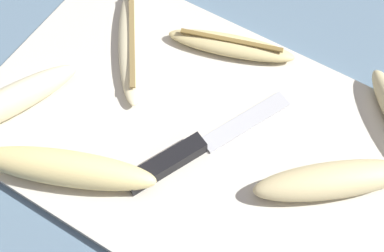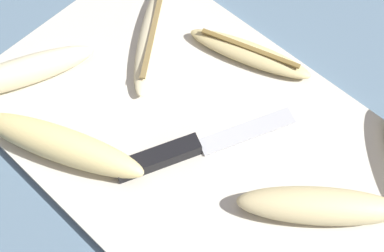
{
  "view_description": "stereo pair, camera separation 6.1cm",
  "coord_description": "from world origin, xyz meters",
  "views": [
    {
      "loc": [
        0.16,
        -0.26,
        0.55
      ],
      "look_at": [
        0.0,
        0.0,
        0.02
      ],
      "focal_mm": 50.0,
      "sensor_mm": 36.0,
      "label": 1
    },
    {
      "loc": [
        0.21,
        -0.22,
        0.55
      ],
      "look_at": [
        0.0,
        0.0,
        0.02
      ],
      "focal_mm": 50.0,
      "sensor_mm": 36.0,
      "label": 2
    }
  ],
  "objects": [
    {
      "name": "banana_golden_short",
      "position": [
        -0.09,
        -0.12,
        0.03
      ],
      "size": [
        0.2,
        0.11,
        0.04
      ],
      "rotation": [
        0.0,
        0.0,
        1.96
      ],
      "color": "#EDD689",
      "rests_on": "cutting_board"
    },
    {
      "name": "knife",
      "position": [
        0.01,
        -0.04,
        0.02
      ],
      "size": [
        0.11,
        0.2,
        0.02
      ],
      "rotation": [
        0.0,
        0.0,
        -0.43
      ],
      "color": "black",
      "rests_on": "cutting_board"
    },
    {
      "name": "banana_ripe_center",
      "position": [
        0.16,
        0.02,
        0.03
      ],
      "size": [
        0.16,
        0.14,
        0.03
      ],
      "rotation": [
        0.0,
        0.0,
        5.41
      ],
      "color": "beige",
      "rests_on": "cutting_board"
    },
    {
      "name": "banana_bright_far",
      "position": [
        -0.2,
        -0.09,
        0.03
      ],
      "size": [
        0.11,
        0.18,
        0.04
      ],
      "rotation": [
        0.0,
        0.0,
        5.86
      ],
      "color": "beige",
      "rests_on": "cutting_board"
    },
    {
      "name": "ground_plane",
      "position": [
        0.0,
        0.0,
        0.0
      ],
      "size": [
        4.0,
        4.0,
        0.0
      ],
      "primitive_type": "plane",
      "color": "slate"
    },
    {
      "name": "banana_pale_long",
      "position": [
        -0.13,
        0.06,
        0.02
      ],
      "size": [
        0.14,
        0.18,
        0.02
      ],
      "rotation": [
        0.0,
        0.0,
        0.62
      ],
      "color": "beige",
      "rests_on": "cutting_board"
    },
    {
      "name": "cutting_board",
      "position": [
        0.0,
        0.0,
        0.01
      ],
      "size": [
        0.5,
        0.33,
        0.01
      ],
      "color": "beige",
      "rests_on": "ground_plane"
    },
    {
      "name": "banana_spotted_left",
      "position": [
        -0.02,
        0.12,
        0.02
      ],
      "size": [
        0.16,
        0.08,
        0.02
      ],
      "rotation": [
        0.0,
        0.0,
        5.02
      ],
      "color": "#DBC684",
      "rests_on": "cutting_board"
    }
  ]
}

